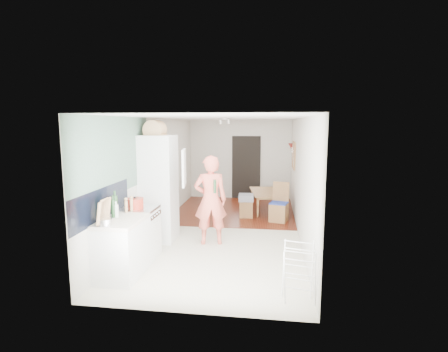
% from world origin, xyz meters
% --- Properties ---
extents(room_shell, '(3.20, 7.00, 2.50)m').
position_xyz_m(room_shell, '(0.00, 0.00, 1.25)').
color(room_shell, beige).
rests_on(room_shell, ground).
extents(floor, '(3.20, 7.00, 0.01)m').
position_xyz_m(floor, '(0.00, 0.00, 0.00)').
color(floor, beige).
rests_on(floor, ground).
extents(wood_floor_overlay, '(3.20, 3.30, 0.01)m').
position_xyz_m(wood_floor_overlay, '(0.00, 1.85, 0.01)').
color(wood_floor_overlay, maroon).
rests_on(wood_floor_overlay, room_shell).
extents(sage_wall_panel, '(0.02, 3.00, 1.30)m').
position_xyz_m(sage_wall_panel, '(-1.59, -2.00, 1.85)').
color(sage_wall_panel, gray).
rests_on(sage_wall_panel, room_shell).
extents(tile_splashback, '(0.02, 1.90, 0.50)m').
position_xyz_m(tile_splashback, '(-1.59, -2.55, 1.15)').
color(tile_splashback, black).
rests_on(tile_splashback, room_shell).
extents(doorway_recess, '(0.90, 0.04, 2.00)m').
position_xyz_m(doorway_recess, '(0.20, 3.48, 1.00)').
color(doorway_recess, black).
rests_on(doorway_recess, room_shell).
extents(base_cabinet, '(0.60, 0.90, 0.86)m').
position_xyz_m(base_cabinet, '(-1.30, -2.55, 0.43)').
color(base_cabinet, white).
rests_on(base_cabinet, room_shell).
extents(worktop, '(0.62, 0.92, 0.06)m').
position_xyz_m(worktop, '(-1.30, -2.55, 0.89)').
color(worktop, beige).
rests_on(worktop, room_shell).
extents(range_cooker, '(0.60, 0.60, 0.88)m').
position_xyz_m(range_cooker, '(-1.30, -1.80, 0.44)').
color(range_cooker, white).
rests_on(range_cooker, room_shell).
extents(cooker_top, '(0.60, 0.60, 0.04)m').
position_xyz_m(cooker_top, '(-1.30, -1.80, 0.90)').
color(cooker_top, silver).
rests_on(cooker_top, room_shell).
extents(fridge_housing, '(0.66, 0.66, 2.15)m').
position_xyz_m(fridge_housing, '(-1.27, -0.78, 1.07)').
color(fridge_housing, white).
rests_on(fridge_housing, room_shell).
extents(fridge_door, '(0.14, 0.56, 0.70)m').
position_xyz_m(fridge_door, '(-0.66, -1.08, 1.55)').
color(fridge_door, white).
rests_on(fridge_door, room_shell).
extents(fridge_interior, '(0.02, 0.52, 0.66)m').
position_xyz_m(fridge_interior, '(-0.96, -0.78, 1.55)').
color(fridge_interior, white).
rests_on(fridge_interior, room_shell).
extents(pinboard, '(0.03, 0.90, 0.70)m').
position_xyz_m(pinboard, '(1.58, 1.90, 1.55)').
color(pinboard, tan).
rests_on(pinboard, room_shell).
extents(pinboard_frame, '(0.00, 0.94, 0.74)m').
position_xyz_m(pinboard_frame, '(1.57, 1.90, 1.55)').
color(pinboard_frame, olive).
rests_on(pinboard_frame, room_shell).
extents(wall_sconce, '(0.18, 0.18, 0.16)m').
position_xyz_m(wall_sconce, '(1.54, 2.55, 1.75)').
color(wall_sconce, maroon).
rests_on(wall_sconce, room_shell).
extents(person, '(0.85, 0.65, 2.09)m').
position_xyz_m(person, '(-0.19, -0.87, 1.05)').
color(person, '#F66B58').
rests_on(person, floor).
extents(dining_table, '(0.92, 1.40, 0.46)m').
position_xyz_m(dining_table, '(0.93, 1.95, 0.23)').
color(dining_table, olive).
rests_on(dining_table, floor).
extents(dining_chair, '(0.49, 0.49, 0.96)m').
position_xyz_m(dining_chair, '(1.19, 0.91, 0.48)').
color(dining_chair, olive).
rests_on(dining_chair, floor).
extents(stool, '(0.36, 0.36, 0.44)m').
position_xyz_m(stool, '(0.37, 1.20, 0.22)').
color(stool, olive).
rests_on(stool, floor).
extents(grey_drape, '(0.40, 0.40, 0.17)m').
position_xyz_m(grey_drape, '(0.37, 1.18, 0.52)').
color(grey_drape, gray).
rests_on(grey_drape, stool).
extents(drying_rack, '(0.48, 0.45, 0.80)m').
position_xyz_m(drying_rack, '(1.38, -2.99, 0.40)').
color(drying_rack, white).
rests_on(drying_rack, floor).
extents(bread_bin, '(0.46, 0.44, 0.21)m').
position_xyz_m(bread_bin, '(-1.31, -0.77, 2.26)').
color(bread_bin, tan).
rests_on(bread_bin, fridge_housing).
extents(red_casserole, '(0.33, 0.33, 0.18)m').
position_xyz_m(red_casserole, '(-1.35, -1.85, 1.01)').
color(red_casserole, red).
rests_on(red_casserole, cooker_top).
extents(steel_pan, '(0.24, 0.24, 0.10)m').
position_xyz_m(steel_pan, '(-1.37, -2.90, 0.97)').
color(steel_pan, silver).
rests_on(steel_pan, worktop).
extents(held_bottle, '(0.06, 0.06, 0.26)m').
position_xyz_m(held_bottle, '(-0.07, -1.04, 1.19)').
color(held_bottle, '#1E4120').
rests_on(held_bottle, person).
extents(bottle_a, '(0.09, 0.09, 0.33)m').
position_xyz_m(bottle_a, '(-1.45, -2.39, 1.08)').
color(bottle_a, '#1E4120').
rests_on(bottle_a, worktop).
extents(bottle_b, '(0.06, 0.06, 0.28)m').
position_xyz_m(bottle_b, '(-1.45, -2.47, 1.06)').
color(bottle_b, '#1E4120').
rests_on(bottle_b, worktop).
extents(bottle_c, '(0.08, 0.08, 0.20)m').
position_xyz_m(bottle_c, '(-1.42, -2.44, 1.02)').
color(bottle_c, silver).
rests_on(bottle_c, worktop).
extents(pepper_mill_front, '(0.06, 0.06, 0.20)m').
position_xyz_m(pepper_mill_front, '(-1.38, -2.14, 1.02)').
color(pepper_mill_front, tan).
rests_on(pepper_mill_front, worktop).
extents(pepper_mill_back, '(0.07, 0.07, 0.20)m').
position_xyz_m(pepper_mill_back, '(-1.34, -2.02, 1.02)').
color(pepper_mill_back, tan).
rests_on(pepper_mill_back, worktop).
extents(chopping_boards, '(0.08, 0.28, 0.38)m').
position_xyz_m(chopping_boards, '(-1.42, -2.84, 1.11)').
color(chopping_boards, tan).
rests_on(chopping_boards, worktop).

